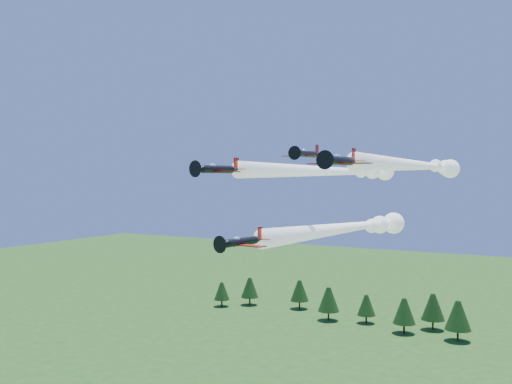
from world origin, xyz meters
The scene contains 5 objects.
plane_lead centered at (4.29, 16.81, 39.29)m, with size 12.57×45.78×3.70m.
plane_left centered at (-3.52, 30.77, 48.18)m, with size 15.14×57.12×3.70m.
plane_right centered at (11.70, 30.86, 49.08)m, with size 9.74×57.91×3.70m.
plane_slot centered at (0.91, 7.99, 50.43)m, with size 7.09×7.71×2.50m.
treeline centered at (4.41, 108.79, 6.56)m, with size 171.17×21.54×11.64m.
Camera 1 is at (34.77, -67.24, 46.93)m, focal length 40.00 mm.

